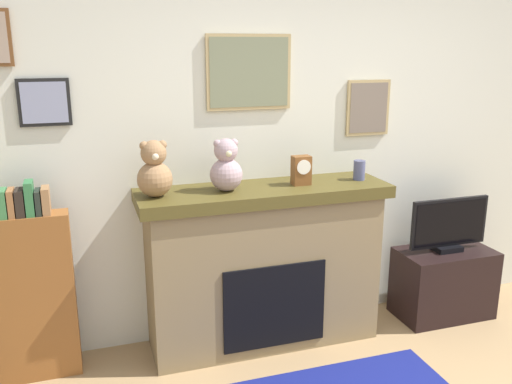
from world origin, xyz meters
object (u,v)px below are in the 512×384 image
at_px(fireplace, 264,265).
at_px(candle_jar, 359,170).
at_px(tv_stand, 443,283).
at_px(teddy_bear_brown, 226,167).
at_px(bookshelf, 32,291).
at_px(mantel_clock, 301,170).
at_px(teddy_bear_grey, 154,172).
at_px(television, 449,226).

bearing_deg(fireplace, candle_jar, -1.48).
xyz_separation_m(tv_stand, teddy_bear_brown, (-1.68, 0.05, 1.00)).
relative_size(bookshelf, teddy_bear_brown, 3.73).
bearing_deg(fireplace, teddy_bear_brown, -175.99).
height_order(fireplace, mantel_clock, mantel_clock).
relative_size(teddy_bear_grey, teddy_bear_brown, 1.04).
bearing_deg(mantel_clock, bookshelf, 178.41).
distance_m(fireplace, candle_jar, 0.92).
height_order(bookshelf, tv_stand, bookshelf).
distance_m(tv_stand, television, 0.46).
height_order(television, mantel_clock, mantel_clock).
height_order(fireplace, teddy_bear_grey, teddy_bear_grey).
distance_m(fireplace, teddy_bear_brown, 0.75).
xyz_separation_m(fireplace, tv_stand, (1.42, -0.07, -0.30)).
bearing_deg(fireplace, mantel_clock, -4.28).
height_order(television, candle_jar, candle_jar).
xyz_separation_m(candle_jar, teddy_bear_brown, (-0.94, -0.00, 0.08)).
height_order(television, teddy_bear_grey, teddy_bear_grey).
relative_size(television, teddy_bear_grey, 1.81).
bearing_deg(television, bookshelf, 177.99).
xyz_separation_m(television, teddy_bear_brown, (-1.68, 0.05, 0.54)).
xyz_separation_m(television, teddy_bear_grey, (-2.13, 0.05, 0.55)).
bearing_deg(teddy_bear_brown, tv_stand, -1.81).
bearing_deg(tv_stand, fireplace, 177.13).
bearing_deg(candle_jar, television, -4.27).
height_order(bookshelf, teddy_bear_grey, teddy_bear_grey).
height_order(teddy_bear_grey, teddy_bear_brown, teddy_bear_grey).
distance_m(mantel_clock, teddy_bear_brown, 0.51).
xyz_separation_m(teddy_bear_grey, teddy_bear_brown, (0.45, 0.00, -0.01)).
height_order(fireplace, teddy_bear_brown, teddy_bear_brown).
distance_m(candle_jar, teddy_bear_grey, 1.39).
distance_m(mantel_clock, teddy_bear_grey, 0.96).
bearing_deg(teddy_bear_grey, teddy_bear_brown, 0.00).
height_order(candle_jar, mantel_clock, mantel_clock).
bearing_deg(candle_jar, bookshelf, 178.76).
distance_m(tv_stand, candle_jar, 1.18).
height_order(tv_stand, mantel_clock, mantel_clock).
xyz_separation_m(bookshelf, teddy_bear_grey, (0.76, -0.05, 0.70)).
xyz_separation_m(tv_stand, television, (0.00, -0.00, 0.46)).
bearing_deg(mantel_clock, tv_stand, -2.56).
bearing_deg(bookshelf, candle_jar, -1.24).
bearing_deg(teddy_bear_brown, teddy_bear_grey, -180.00).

